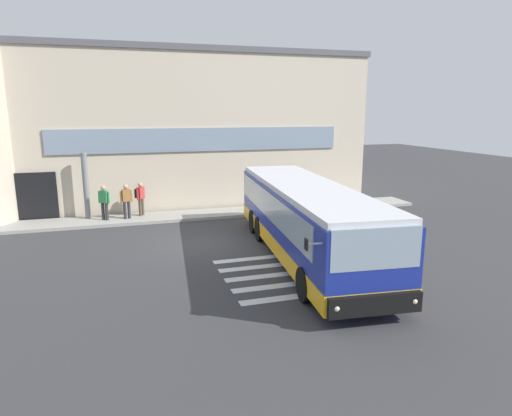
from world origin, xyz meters
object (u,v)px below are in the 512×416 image
at_px(passenger_near_column, 104,201).
at_px(passenger_by_doorway, 126,200).
at_px(entry_support_column, 86,186).
at_px(passenger_at_curb_edge, 140,196).
at_px(bus_main_foreground, 306,222).

distance_m(passenger_near_column, passenger_by_doorway, 1.02).
bearing_deg(entry_support_column, passenger_near_column, -40.48).
bearing_deg(passenger_at_curb_edge, bus_main_foreground, -55.47).
relative_size(entry_support_column, passenger_at_curb_edge, 1.90).
xyz_separation_m(bus_main_foreground, passenger_by_doorway, (-6.13, 7.46, -0.26)).
bearing_deg(bus_main_foreground, passenger_by_doorway, 129.40).
xyz_separation_m(passenger_near_column, passenger_at_curb_edge, (1.69, 0.46, 0.03)).
xyz_separation_m(entry_support_column, bus_main_foreground, (7.95, -8.15, -0.40)).
distance_m(entry_support_column, bus_main_foreground, 11.39).
relative_size(bus_main_foreground, passenger_at_curb_edge, 6.89).
relative_size(passenger_near_column, passenger_by_doorway, 1.00).
bearing_deg(passenger_by_doorway, bus_main_foreground, -50.60).
bearing_deg(passenger_near_column, entry_support_column, 139.52).
height_order(bus_main_foreground, passenger_at_curb_edge, bus_main_foreground).
relative_size(bus_main_foreground, passenger_by_doorway, 6.89).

